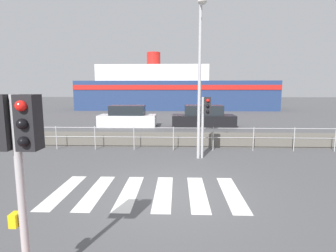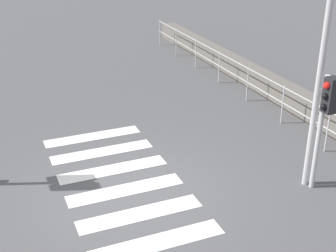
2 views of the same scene
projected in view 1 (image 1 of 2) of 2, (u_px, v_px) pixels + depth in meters
ground_plane at (171, 193)px, 6.92m from camera, size 160.00×160.00×0.00m
crosswalk at (147, 192)px, 6.94m from camera, size 4.95×2.40×0.01m
seawall at (174, 139)px, 12.56m from camera, size 23.56×0.55×0.63m
harbor_fence at (173, 135)px, 11.64m from camera, size 21.25×0.04×1.06m
traffic_light_near at (17, 142)px, 3.23m from camera, size 0.58×0.41×2.66m
traffic_light_far at (206, 114)px, 10.15m from camera, size 0.34×0.32×2.41m
streetlamp at (200, 64)px, 9.72m from camera, size 0.32×0.87×5.89m
ferry_boat at (172, 91)px, 35.59m from camera, size 25.37×7.69×7.54m
parked_car_white at (128, 117)px, 19.02m from camera, size 4.10×1.71×1.54m
parked_car_black at (203, 118)px, 18.83m from camera, size 4.46×1.77×1.56m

